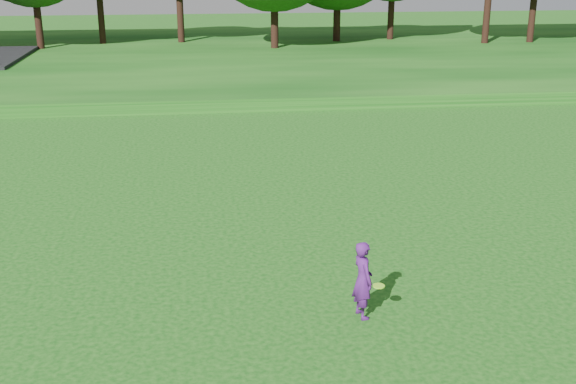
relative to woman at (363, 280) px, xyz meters
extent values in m
plane|color=#0D460F|center=(-1.71, -0.06, -0.80)|extent=(140.00, 140.00, 0.00)
cube|color=#0D460F|center=(-1.71, 33.94, -0.50)|extent=(130.00, 30.00, 0.60)
cube|color=gray|center=(-1.71, 19.94, -0.78)|extent=(130.00, 1.60, 0.04)
imported|color=#561A75|center=(0.00, 0.00, 0.00)|extent=(0.51, 0.65, 1.59)
cylinder|color=#9BFF28|center=(0.26, -0.27, -0.02)|extent=(0.23, 0.23, 0.03)
camera|label=1|loc=(-2.96, -12.54, 6.16)|focal=45.00mm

